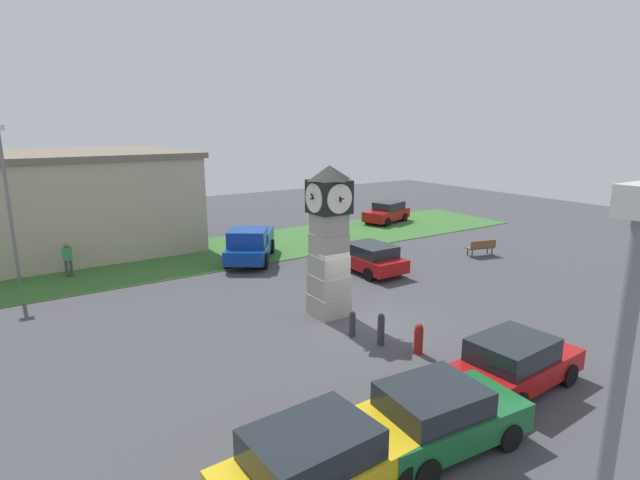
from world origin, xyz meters
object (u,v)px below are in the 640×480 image
car_far_lot (368,257)px  pedestrian_near_bench (68,257)px  car_navy_sedan (321,462)px  car_by_building (515,362)px  clock_tower (329,240)px  car_silver_hatch (387,212)px  pickup_truck (250,244)px  bollard_end_row (352,323)px  street_lamp_near_road (7,196)px  bench (481,247)px  car_near_tower (439,415)px  bollard_far_row (381,329)px  bollard_mid_row (419,338)px  bollard_near_tower (473,353)px

car_far_lot → pedestrian_near_bench: 14.21m
car_navy_sedan → pedestrian_near_bench: pedestrian_near_bench is taller
car_by_building → clock_tower: bearing=99.5°
car_silver_hatch → pickup_truck: 13.46m
bollard_end_row → car_navy_sedan: (-5.08, -5.75, 0.35)m
pickup_truck → car_navy_sedan: bearing=-111.2°
street_lamp_near_road → clock_tower: bearing=-47.9°
clock_tower → bench: size_ratio=3.35×
car_near_tower → car_silver_hatch: bearing=51.8°
car_by_building → car_silver_hatch: size_ratio=0.95×
car_by_building → pickup_truck: 15.82m
bollard_end_row → car_silver_hatch: car_silver_hatch is taller
bollard_far_row → car_near_tower: car_near_tower is taller
car_navy_sedan → pickup_truck: 17.56m
pickup_truck → clock_tower: bearing=-95.6°
car_near_tower → street_lamp_near_road: bearing=111.2°
bollard_mid_row → bollard_end_row: (-0.92, 2.22, -0.06)m
clock_tower → bollard_near_tower: clock_tower is taller
bollard_far_row → bench: bollard_far_row is taller
bollard_far_row → bollard_end_row: (-0.34, 1.09, -0.10)m
clock_tower → bollard_far_row: clock_tower is taller
car_navy_sedan → car_near_tower: 3.09m
bollard_mid_row → car_far_lot: size_ratio=0.24×
clock_tower → bollard_near_tower: bearing=-78.3°
car_silver_hatch → pedestrian_near_bench: (-21.29, -1.97, 0.20)m
car_silver_hatch → pedestrian_near_bench: size_ratio=2.49×
street_lamp_near_road → car_navy_sedan: bearing=-77.4°
car_navy_sedan → car_by_building: (6.71, 0.56, -0.04)m
car_silver_hatch → street_lamp_near_road: 23.63m
bollard_mid_row → pedestrian_near_bench: 16.93m
pedestrian_near_bench → car_silver_hatch: bearing=5.3°
bollard_mid_row → pedestrian_near_bench: size_ratio=0.59×
car_near_tower → pickup_truck: pickup_truck is taller
clock_tower → car_by_building: size_ratio=1.40×
clock_tower → bollard_far_row: (-0.07, -3.14, -2.37)m
car_by_building → car_silver_hatch: (12.49, 19.80, 0.02)m
bollard_near_tower → street_lamp_near_road: (-10.83, 16.49, 3.58)m
bollard_mid_row → pickup_truck: 12.86m
car_by_building → pedestrian_near_bench: bearing=116.3°
bench → pedestrian_near_bench: 21.02m
car_navy_sedan → car_silver_hatch: size_ratio=1.03×
car_near_tower → car_silver_hatch: 26.04m
bollard_near_tower → car_far_lot: bearing=69.3°
pedestrian_near_bench → street_lamp_near_road: bearing=178.0°
bollard_end_row → pickup_truck: (1.26, 10.63, 0.48)m
car_near_tower → pickup_truck: bearing=78.8°
clock_tower → bench: clock_tower is taller
car_silver_hatch → street_lamp_near_road: street_lamp_near_road is taller
bollard_near_tower → car_by_building: 1.45m
car_silver_hatch → car_navy_sedan: bearing=-133.3°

